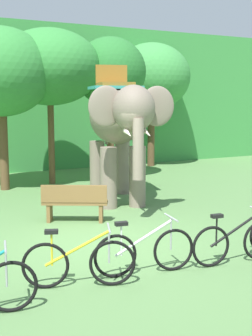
{
  "coord_description": "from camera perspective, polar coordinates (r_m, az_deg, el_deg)",
  "views": [
    {
      "loc": [
        -3.65,
        -7.91,
        2.79
      ],
      "look_at": [
        1.01,
        1.0,
        1.3
      ],
      "focal_mm": 48.95,
      "sensor_mm": 36.0,
      "label": 1
    }
  ],
  "objects": [
    {
      "name": "bike_yellow",
      "position": [
        7.03,
        -5.9,
        -11.62
      ],
      "size": [
        1.61,
        0.75,
        0.92
      ],
      "color": "black",
      "rests_on": "ground"
    },
    {
      "name": "bike_black",
      "position": [
        8.18,
        13.55,
        -8.91
      ],
      "size": [
        1.7,
        0.52,
        0.92
      ],
      "color": "black",
      "rests_on": "ground"
    },
    {
      "name": "tree_center_right",
      "position": [
        19.55,
        3.2,
        11.23
      ],
      "size": [
        3.24,
        3.24,
        5.16
      ],
      "color": "brown",
      "rests_on": "ground"
    },
    {
      "name": "tree_right",
      "position": [
        16.06,
        -1.98,
        11.77
      ],
      "size": [
        2.47,
        2.47,
        4.94
      ],
      "color": "brown",
      "rests_on": "ground"
    },
    {
      "name": "bike_white",
      "position": [
        7.5,
        2.35,
        -10.3
      ],
      "size": [
        1.69,
        0.52,
        0.92
      ],
      "color": "black",
      "rests_on": "ground"
    },
    {
      "name": "wooden_bench",
      "position": [
        10.6,
        -6.4,
        -4.21
      ],
      "size": [
        1.51,
        1.08,
        0.89
      ],
      "color": "brown",
      "rests_on": "ground"
    },
    {
      "name": "tree_center_left",
      "position": [
        14.71,
        -15.35,
        11.41
      ],
      "size": [
        3.14,
        3.14,
        5.0
      ],
      "color": "brown",
      "rests_on": "ground"
    },
    {
      "name": "elephant",
      "position": [
        12.35,
        -0.95,
        5.7
      ],
      "size": [
        2.53,
        4.25,
        3.78
      ],
      "color": "gray",
      "rests_on": "ground"
    },
    {
      "name": "ground_plane",
      "position": [
        9.15,
        -2.72,
        -9.34
      ],
      "size": [
        80.0,
        80.0,
        0.0
      ],
      "primitive_type": "plane",
      "color": "#567F47"
    },
    {
      "name": "tree_far_left",
      "position": [
        15.46,
        -9.5,
        12.25
      ],
      "size": [
        3.38,
        3.38,
        5.1
      ],
      "color": "brown",
      "rests_on": "ground"
    }
  ]
}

